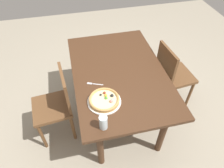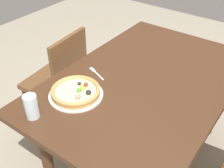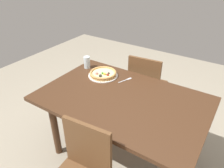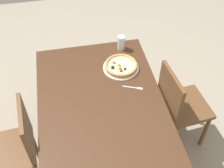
# 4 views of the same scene
# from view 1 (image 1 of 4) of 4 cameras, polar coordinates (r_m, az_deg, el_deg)

# --- Properties ---
(ground_plane) EXTENTS (6.00, 6.00, 0.00)m
(ground_plane) POSITION_cam_1_polar(r_m,az_deg,el_deg) (2.75, 1.51, -8.21)
(ground_plane) COLOR #9E937F
(dining_table) EXTENTS (1.50, 0.98, 0.75)m
(dining_table) POSITION_cam_1_polar(r_m,az_deg,el_deg) (2.25, 1.82, 1.74)
(dining_table) COLOR #472B19
(dining_table) RESTS_ON ground
(chair_near) EXTENTS (0.44, 0.44, 0.90)m
(chair_near) POSITION_cam_1_polar(r_m,az_deg,el_deg) (2.63, 16.32, 2.67)
(chair_near) COLOR brown
(chair_near) RESTS_ON ground
(chair_far) EXTENTS (0.44, 0.44, 0.90)m
(chair_far) POSITION_cam_1_polar(r_m,az_deg,el_deg) (2.29, -15.15, -5.28)
(chair_far) COLOR brown
(chair_far) RESTS_ON ground
(plate) EXTENTS (0.31, 0.31, 0.01)m
(plate) POSITION_cam_1_polar(r_m,az_deg,el_deg) (1.89, -2.18, -4.89)
(plate) COLOR white
(plate) RESTS_ON dining_table
(pizza) EXTENTS (0.28, 0.28, 0.05)m
(pizza) POSITION_cam_1_polar(r_m,az_deg,el_deg) (1.87, -2.16, -4.37)
(pizza) COLOR tan
(pizza) RESTS_ON plate
(fork) EXTENTS (0.08, 0.16, 0.00)m
(fork) POSITION_cam_1_polar(r_m,az_deg,el_deg) (2.05, -5.13, 0.03)
(fork) COLOR silver
(fork) RESTS_ON dining_table
(drinking_glass) EXTENTS (0.07, 0.07, 0.13)m
(drinking_glass) POSITION_cam_1_polar(r_m,az_deg,el_deg) (1.68, -2.44, -10.66)
(drinking_glass) COLOR silver
(drinking_glass) RESTS_ON dining_table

